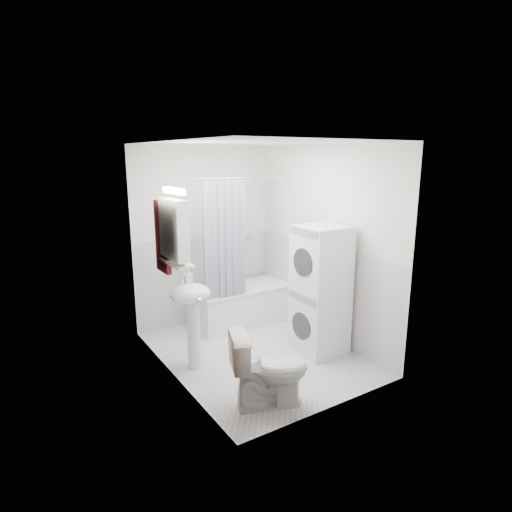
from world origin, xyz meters
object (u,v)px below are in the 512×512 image
toilet (269,369)px  bathtub (242,303)px  washer_dryer (320,290)px  sink (191,307)px

toilet → bathtub: bearing=-2.4°
washer_dryer → toilet: (-1.13, -0.62, -0.40)m
bathtub → sink: 1.45m
bathtub → toilet: bearing=-113.3°
sink → toilet: 1.13m
washer_dryer → sink: bearing=163.6°
bathtub → washer_dryer: 1.37m
sink → bathtub: bearing=36.8°
bathtub → toilet: (-0.80, -1.86, 0.07)m
bathtub → washer_dryer: size_ratio=0.90×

